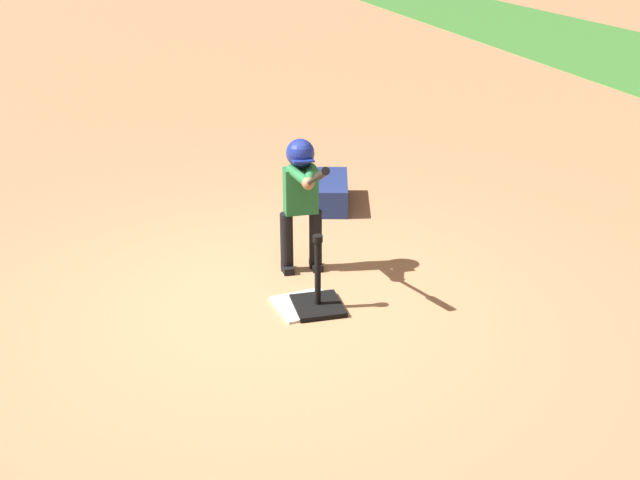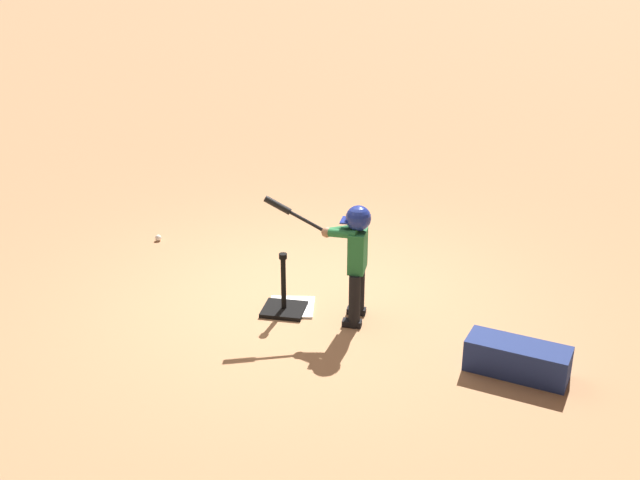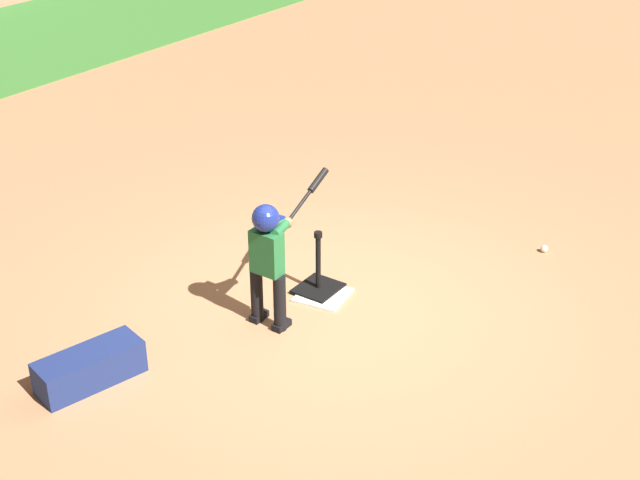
{
  "view_description": "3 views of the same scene",
  "coord_description": "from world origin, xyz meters",
  "px_view_note": "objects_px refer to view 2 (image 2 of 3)",
  "views": [
    {
      "loc": [
        5.11,
        -0.89,
        2.79
      ],
      "look_at": [
        0.16,
        0.35,
        0.58
      ],
      "focal_mm": 42.0,
      "sensor_mm": 36.0,
      "label": 1
    },
    {
      "loc": [
        -1.45,
        6.6,
        3.43
      ],
      "look_at": [
        -0.22,
        0.42,
        0.82
      ],
      "focal_mm": 42.0,
      "sensor_mm": 36.0,
      "label": 2
    },
    {
      "loc": [
        -5.71,
        -3.68,
        4.27
      ],
      "look_at": [
        -0.04,
        0.19,
        0.66
      ],
      "focal_mm": 50.0,
      "sensor_mm": 36.0,
      "label": 3
    }
  ],
  "objects_px": {
    "batting_tee": "(284,303)",
    "equipment_bag": "(517,359)",
    "baseball": "(158,238)",
    "batter_child": "(354,249)"
  },
  "relations": [
    {
      "from": "baseball",
      "to": "batting_tee",
      "type": "bearing_deg",
      "value": 142.67
    },
    {
      "from": "batter_child",
      "to": "baseball",
      "type": "xyz_separation_m",
      "value": [
        2.58,
        -1.48,
        -0.7
      ]
    },
    {
      "from": "batting_tee",
      "to": "batter_child",
      "type": "height_order",
      "value": "batter_child"
    },
    {
      "from": "batter_child",
      "to": "baseball",
      "type": "distance_m",
      "value": 3.06
    },
    {
      "from": "batting_tee",
      "to": "equipment_bag",
      "type": "relative_size",
      "value": 0.73
    },
    {
      "from": "batting_tee",
      "to": "baseball",
      "type": "height_order",
      "value": "batting_tee"
    },
    {
      "from": "batter_child",
      "to": "baseball",
      "type": "bearing_deg",
      "value": -29.87
    },
    {
      "from": "batting_tee",
      "to": "equipment_bag",
      "type": "bearing_deg",
      "value": 162.34
    },
    {
      "from": "batter_child",
      "to": "equipment_bag",
      "type": "bearing_deg",
      "value": 156.13
    },
    {
      "from": "batter_child",
      "to": "baseball",
      "type": "height_order",
      "value": "batter_child"
    }
  ]
}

